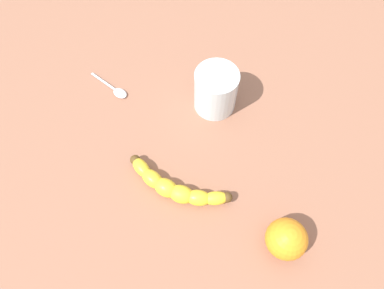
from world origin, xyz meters
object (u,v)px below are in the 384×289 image
Objects in this scene: smoothie_glass at (216,91)px; orange_fruit at (286,239)px; teaspoon at (118,92)px; banana at (175,187)px.

orange_fruit is at bearing 112.04° from smoothie_glass.
orange_fruit reaches higher than teaspoon.
teaspoon is at bearing 143.65° from banana.
teaspoon is at bearing -6.24° from smoothie_glass.
banana is at bearing -21.63° from teaspoon.
smoothie_glass is 1.35× the size of orange_fruit.
banana is 2.05× the size of smoothie_glass.
teaspoon is (22.58, -2.47, -4.65)cm from smoothie_glass.
smoothie_glass is at bearing 30.32° from teaspoon.
banana is 22.81cm from orange_fruit.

